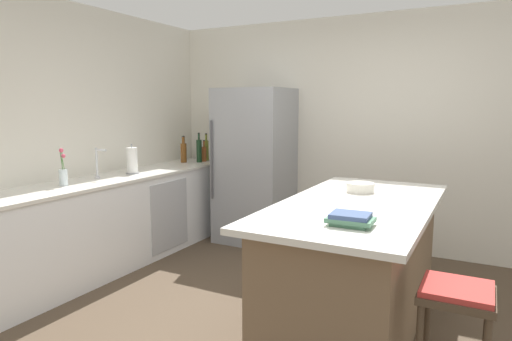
{
  "coord_description": "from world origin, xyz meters",
  "views": [
    {
      "loc": [
        1.22,
        -2.76,
        1.6
      ],
      "look_at": [
        -0.73,
        0.94,
        1.0
      ],
      "focal_mm": 31.19,
      "sensor_mm": 36.0,
      "label": 1
    }
  ],
  "objects": [
    {
      "name": "bar_stool",
      "position": [
        1.12,
        -0.38,
        0.57
      ],
      "size": [
        0.36,
        0.36,
        0.7
      ],
      "color": "#473828",
      "rests_on": "ground_plane"
    },
    {
      "name": "mixing_bowl",
      "position": [
        0.34,
        0.65,
        0.98
      ],
      "size": [
        0.22,
        0.22,
        0.07
      ],
      "color": "silver",
      "rests_on": "kitchen_island"
    },
    {
      "name": "vinegar_bottle",
      "position": [
        -2.0,
        1.91,
        1.01
      ],
      "size": [
        0.06,
        0.06,
        0.27
      ],
      "color": "#994C23",
      "rests_on": "counter_run_left"
    },
    {
      "name": "ground_plane",
      "position": [
        0.0,
        0.0,
        0.0
      ],
      "size": [
        7.2,
        7.2,
        0.0
      ],
      "primitive_type": "plane",
      "color": "#4C3D2D"
    },
    {
      "name": "wall_rear",
      "position": [
        0.0,
        2.25,
        1.3
      ],
      "size": [
        6.0,
        0.1,
        2.6
      ],
      "primitive_type": "cube",
      "color": "silver",
      "rests_on": "ground_plane"
    },
    {
      "name": "wine_bottle",
      "position": [
        -2.01,
        1.82,
        1.06
      ],
      "size": [
        0.07,
        0.07,
        0.37
      ],
      "color": "#19381E",
      "rests_on": "counter_run_left"
    },
    {
      "name": "sink_faucet",
      "position": [
        -2.14,
        0.3,
        1.06
      ],
      "size": [
        0.15,
        0.05,
        0.3
      ],
      "color": "silver",
      "rests_on": "counter_run_left"
    },
    {
      "name": "whiskey_bottle",
      "position": [
        -2.17,
        1.71,
        1.04
      ],
      "size": [
        0.08,
        0.08,
        0.33
      ],
      "color": "brown",
      "rests_on": "counter_run_left"
    },
    {
      "name": "olive_oil_bottle",
      "position": [
        -2.03,
        2.01,
        1.05
      ],
      "size": [
        0.06,
        0.06,
        0.35
      ],
      "color": "olive",
      "rests_on": "counter_run_left"
    },
    {
      "name": "wall_left",
      "position": [
        -2.45,
        0.0,
        1.3
      ],
      "size": [
        0.1,
        6.0,
        2.6
      ],
      "primitive_type": "cube",
      "color": "silver",
      "rests_on": "ground_plane"
    },
    {
      "name": "counter_run_left",
      "position": [
        -2.09,
        0.54,
        0.45
      ],
      "size": [
        0.64,
        3.14,
        0.91
      ],
      "color": "white",
      "rests_on": "ground_plane"
    },
    {
      "name": "paper_towel_roll",
      "position": [
        -2.08,
        0.7,
        1.04
      ],
      "size": [
        0.14,
        0.14,
        0.31
      ],
      "color": "gray",
      "rests_on": "counter_run_left"
    },
    {
      "name": "refrigerator",
      "position": [
        -1.23,
        1.85,
        0.91
      ],
      "size": [
        0.81,
        0.73,
        1.81
      ],
      "color": "#93969B",
      "rests_on": "ground_plane"
    },
    {
      "name": "cookbook_stack",
      "position": [
        0.55,
        -0.35,
        0.97
      ],
      "size": [
        0.26,
        0.19,
        0.07
      ],
      "color": "#4C7F60",
      "rests_on": "kitchen_island"
    },
    {
      "name": "flower_vase",
      "position": [
        -2.1,
        -0.13,
        1.02
      ],
      "size": [
        0.07,
        0.07,
        0.34
      ],
      "color": "silver",
      "rests_on": "counter_run_left"
    },
    {
      "name": "kitchen_island",
      "position": [
        0.43,
        0.27,
        0.48
      ],
      "size": [
        0.99,
        2.04,
        0.94
      ],
      "color": "#7A6047",
      "rests_on": "ground_plane"
    }
  ]
}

